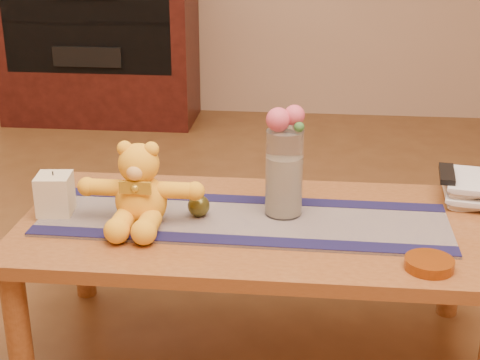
# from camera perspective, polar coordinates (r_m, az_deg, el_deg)

# --- Properties ---
(floor) EXTENTS (5.50, 5.50, 0.00)m
(floor) POSITION_cam_1_polar(r_m,az_deg,el_deg) (2.33, 1.26, -13.46)
(floor) COLOR brown
(floor) RESTS_ON ground
(coffee_table_top) EXTENTS (1.40, 0.70, 0.04)m
(coffee_table_top) POSITION_cam_1_polar(r_m,az_deg,el_deg) (2.11, 1.35, -3.84)
(coffee_table_top) COLOR brown
(coffee_table_top) RESTS_ON floor
(table_leg_fl) EXTENTS (0.07, 0.07, 0.41)m
(table_leg_fl) POSITION_cam_1_polar(r_m,az_deg,el_deg) (2.12, -17.28, -11.77)
(table_leg_fl) COLOR brown
(table_leg_fl) RESTS_ON floor
(table_leg_bl) EXTENTS (0.07, 0.07, 0.41)m
(table_leg_bl) POSITION_cam_1_polar(r_m,az_deg,el_deg) (2.59, -12.47, -4.92)
(table_leg_bl) COLOR brown
(table_leg_bl) RESTS_ON floor
(table_leg_br) EXTENTS (0.07, 0.07, 0.41)m
(table_leg_br) POSITION_cam_1_polar(r_m,az_deg,el_deg) (2.52, 16.63, -6.15)
(table_leg_br) COLOR brown
(table_leg_br) RESTS_ON floor
(persian_runner) EXTENTS (1.20, 0.37, 0.01)m
(persian_runner) POSITION_cam_1_polar(r_m,az_deg,el_deg) (2.10, 0.27, -3.22)
(persian_runner) COLOR #181740
(persian_runner) RESTS_ON coffee_table_top
(runner_border_near) EXTENTS (1.20, 0.08, 0.00)m
(runner_border_near) POSITION_cam_1_polar(r_m,az_deg,el_deg) (1.97, -0.20, -4.83)
(runner_border_near) COLOR #141236
(runner_border_near) RESTS_ON persian_runner
(runner_border_far) EXTENTS (1.20, 0.08, 0.00)m
(runner_border_far) POSITION_cam_1_polar(r_m,az_deg,el_deg) (2.23, 0.68, -1.57)
(runner_border_far) COLOR #141236
(runner_border_far) RESTS_ON persian_runner
(teddy_bear) EXTENTS (0.35, 0.29, 0.23)m
(teddy_bear) POSITION_cam_1_polar(r_m,az_deg,el_deg) (2.06, -7.97, -0.35)
(teddy_bear) COLOR yellow
(teddy_bear) RESTS_ON persian_runner
(pillar_candle) EXTENTS (0.11, 0.11, 0.12)m
(pillar_candle) POSITION_cam_1_polar(r_m,az_deg,el_deg) (2.19, -14.58, -1.08)
(pillar_candle) COLOR beige
(pillar_candle) RESTS_ON persian_runner
(candle_wick) EXTENTS (0.00, 0.00, 0.01)m
(candle_wick) POSITION_cam_1_polar(r_m,az_deg,el_deg) (2.17, -14.74, 0.52)
(candle_wick) COLOR black
(candle_wick) RESTS_ON pillar_candle
(glass_vase) EXTENTS (0.11, 0.11, 0.26)m
(glass_vase) POSITION_cam_1_polar(r_m,az_deg,el_deg) (2.09, 3.55, 0.57)
(glass_vase) COLOR silver
(glass_vase) RESTS_ON persian_runner
(potpourri_fill) EXTENTS (0.09, 0.09, 0.18)m
(potpourri_fill) POSITION_cam_1_polar(r_m,az_deg,el_deg) (2.11, 3.52, -0.42)
(potpourri_fill) COLOR beige
(potpourri_fill) RESTS_ON glass_vase
(rose_left) EXTENTS (0.07, 0.07, 0.07)m
(rose_left) POSITION_cam_1_polar(r_m,az_deg,el_deg) (2.03, 3.08, 4.84)
(rose_left) COLOR #C8465A
(rose_left) RESTS_ON glass_vase
(rose_right) EXTENTS (0.06, 0.06, 0.06)m
(rose_right) POSITION_cam_1_polar(r_m,az_deg,el_deg) (2.04, 4.37, 5.19)
(rose_right) COLOR #C8465A
(rose_right) RESTS_ON glass_vase
(blue_flower_back) EXTENTS (0.04, 0.04, 0.04)m
(blue_flower_back) POSITION_cam_1_polar(r_m,az_deg,el_deg) (2.08, 3.97, 4.98)
(blue_flower_back) COLOR #4B64A3
(blue_flower_back) RESTS_ON glass_vase
(blue_flower_side) EXTENTS (0.04, 0.04, 0.04)m
(blue_flower_side) POSITION_cam_1_polar(r_m,az_deg,el_deg) (2.06, 2.83, 4.69)
(blue_flower_side) COLOR #4B64A3
(blue_flower_side) RESTS_ON glass_vase
(leaf_sprig) EXTENTS (0.03, 0.03, 0.03)m
(leaf_sprig) POSITION_cam_1_polar(r_m,az_deg,el_deg) (2.02, 4.75, 4.24)
(leaf_sprig) COLOR #33662D
(leaf_sprig) RESTS_ON glass_vase
(bronze_ball) EXTENTS (0.08, 0.08, 0.07)m
(bronze_ball) POSITION_cam_1_polar(r_m,az_deg,el_deg) (2.11, -3.32, -2.07)
(bronze_ball) COLOR #4A4618
(bronze_ball) RESTS_ON persian_runner
(book_bottom) EXTENTS (0.18, 0.23, 0.02)m
(book_bottom) POSITION_cam_1_polar(r_m,az_deg,el_deg) (2.36, 16.02, -1.13)
(book_bottom) COLOR beige
(book_bottom) RESTS_ON coffee_table_top
(book_lower) EXTENTS (0.21, 0.25, 0.02)m
(book_lower) POSITION_cam_1_polar(r_m,az_deg,el_deg) (2.35, 16.19, -0.75)
(book_lower) COLOR beige
(book_lower) RESTS_ON book_bottom
(book_upper) EXTENTS (0.17, 0.23, 0.02)m
(book_upper) POSITION_cam_1_polar(r_m,az_deg,el_deg) (2.35, 15.97, -0.24)
(book_upper) COLOR beige
(book_upper) RESTS_ON book_lower
(book_top) EXTENTS (0.20, 0.25, 0.02)m
(book_top) POSITION_cam_1_polar(r_m,az_deg,el_deg) (2.34, 16.26, 0.13)
(book_top) COLOR beige
(book_top) RESTS_ON book_upper
(tv_remote) EXTENTS (0.06, 0.16, 0.02)m
(tv_remote) POSITION_cam_1_polar(r_m,az_deg,el_deg) (2.32, 16.22, 0.47)
(tv_remote) COLOR black
(tv_remote) RESTS_ON book_top
(amber_dish) EXTENTS (0.13, 0.13, 0.03)m
(amber_dish) POSITION_cam_1_polar(r_m,az_deg,el_deg) (1.90, 14.89, -6.50)
(amber_dish) COLOR #BF5914
(amber_dish) RESTS_ON coffee_table_top
(media_cabinet) EXTENTS (1.20, 0.50, 1.10)m
(media_cabinet) POSITION_cam_1_polar(r_m,az_deg,el_deg) (4.65, -11.26, 11.33)
(media_cabinet) COLOR black
(media_cabinet) RESTS_ON floor
(cabinet_cavity) EXTENTS (1.02, 0.03, 0.61)m
(cabinet_cavity) POSITION_cam_1_polar(r_m,az_deg,el_deg) (4.41, -12.24, 12.18)
(cabinet_cavity) COLOR black
(cabinet_cavity) RESTS_ON media_cabinet
(cabinet_shelf) EXTENTS (1.02, 0.20, 0.02)m
(cabinet_shelf) POSITION_cam_1_polar(r_m,az_deg,el_deg) (4.49, -11.91, 12.36)
(cabinet_shelf) COLOR black
(cabinet_shelf) RESTS_ON media_cabinet
(stereo_lower) EXTENTS (0.42, 0.28, 0.12)m
(stereo_lower) POSITION_cam_1_polar(r_m,az_deg,el_deg) (4.55, -11.64, 9.94)
(stereo_lower) COLOR black
(stereo_lower) RESTS_ON media_cabinet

